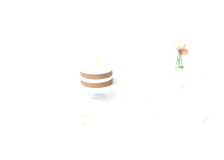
# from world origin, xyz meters

# --- Properties ---
(dining_table) EXTENTS (1.40, 1.00, 0.74)m
(dining_table) POSITION_xyz_m (0.00, -0.02, 0.65)
(dining_table) COLOR white
(dining_table) RESTS_ON ground
(linen_napkin) EXTENTS (0.34, 0.34, 0.00)m
(linen_napkin) POSITION_xyz_m (-0.16, 0.05, 0.74)
(linen_napkin) COLOR white
(linen_napkin) RESTS_ON dining_table
(cake_stand) EXTENTS (0.29, 0.29, 0.10)m
(cake_stand) POSITION_xyz_m (-0.16, 0.05, 0.82)
(cake_stand) COLOR silver
(cake_stand) RESTS_ON linen_napkin
(layer_cake) EXTENTS (0.22, 0.22, 0.12)m
(layer_cake) POSITION_xyz_m (-0.16, 0.05, 0.90)
(layer_cake) COLOR brown
(layer_cake) RESTS_ON cake_stand
(flower_vase) EXTENTS (0.11, 0.10, 0.34)m
(flower_vase) POSITION_xyz_m (0.39, 0.11, 0.91)
(flower_vase) COLOR silver
(flower_vase) RESTS_ON dining_table
(teacup) EXTENTS (0.12, 0.11, 0.06)m
(teacup) POSITION_xyz_m (0.36, -0.31, 0.77)
(teacup) COLOR white
(teacup) RESTS_ON dining_table
(fallen_rose) EXTENTS (0.12, 0.10, 0.04)m
(fallen_rose) POSITION_xyz_m (-0.26, -0.27, 0.76)
(fallen_rose) COLOR #2D6028
(fallen_rose) RESTS_ON dining_table
(loose_petal_0) EXTENTS (0.04, 0.04, 0.01)m
(loose_petal_0) POSITION_xyz_m (-0.38, 0.20, 0.74)
(loose_petal_0) COLOR orange
(loose_petal_0) RESTS_ON dining_table
(loose_petal_1) EXTENTS (0.04, 0.04, 0.01)m
(loose_petal_1) POSITION_xyz_m (0.15, -0.04, 0.74)
(loose_petal_1) COLOR yellow
(loose_petal_1) RESTS_ON dining_table
(loose_petal_2) EXTENTS (0.03, 0.03, 0.01)m
(loose_petal_2) POSITION_xyz_m (0.16, -0.24, 0.74)
(loose_petal_2) COLOR orange
(loose_petal_2) RESTS_ON dining_table
(loose_petal_3) EXTENTS (0.04, 0.04, 0.01)m
(loose_petal_3) POSITION_xyz_m (0.45, -0.21, 0.74)
(loose_petal_3) COLOR pink
(loose_petal_3) RESTS_ON dining_table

